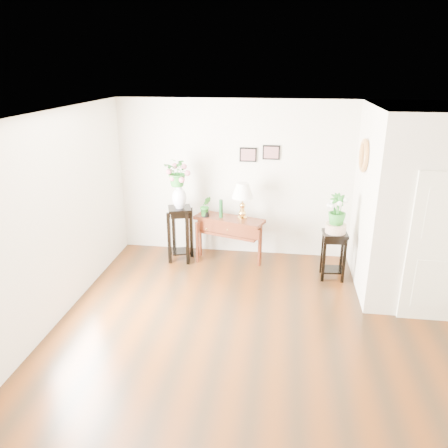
% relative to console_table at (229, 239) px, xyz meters
% --- Properties ---
extents(floor, '(6.00, 5.50, 0.02)m').
position_rel_console_table_xyz_m(floor, '(0.92, -2.31, -0.41)').
color(floor, '#51270C').
rests_on(floor, ground).
extents(ceiling, '(6.00, 5.50, 0.02)m').
position_rel_console_table_xyz_m(ceiling, '(0.92, -2.31, 2.39)').
color(ceiling, white).
rests_on(ceiling, ground).
extents(wall_back, '(6.00, 0.02, 2.80)m').
position_rel_console_table_xyz_m(wall_back, '(0.92, 0.44, 0.99)').
color(wall_back, silver).
rests_on(wall_back, ground).
extents(wall_front, '(6.00, 0.02, 2.80)m').
position_rel_console_table_xyz_m(wall_front, '(0.92, -5.06, 0.99)').
color(wall_front, silver).
rests_on(wall_front, ground).
extents(wall_left, '(0.02, 5.50, 2.80)m').
position_rel_console_table_xyz_m(wall_left, '(-2.08, -2.31, 0.99)').
color(wall_left, silver).
rests_on(wall_left, ground).
extents(partition, '(1.80, 1.95, 2.80)m').
position_rel_console_table_xyz_m(partition, '(3.02, -0.53, 0.99)').
color(partition, silver).
rests_on(partition, floor).
extents(door, '(0.90, 0.05, 2.10)m').
position_rel_console_table_xyz_m(door, '(3.02, -1.53, 0.64)').
color(door, white).
rests_on(door, floor).
extents(art_print_left, '(0.30, 0.02, 0.25)m').
position_rel_console_table_xyz_m(art_print_left, '(0.27, 0.42, 1.44)').
color(art_print_left, black).
rests_on(art_print_left, wall_back).
extents(art_print_right, '(0.30, 0.02, 0.25)m').
position_rel_console_table_xyz_m(art_print_right, '(0.67, 0.42, 1.49)').
color(art_print_right, black).
rests_on(art_print_right, wall_back).
extents(wall_ornament, '(0.07, 0.51, 0.51)m').
position_rel_console_table_xyz_m(wall_ornament, '(2.08, -0.41, 1.64)').
color(wall_ornament, tan).
rests_on(wall_ornament, partition).
extents(console_table, '(1.29, 0.76, 0.82)m').
position_rel_console_table_xyz_m(console_table, '(0.00, 0.00, 0.00)').
color(console_table, '#3F1C06').
rests_on(console_table, floor).
extents(table_lamp, '(0.42, 0.42, 0.64)m').
position_rel_console_table_xyz_m(table_lamp, '(0.23, 0.00, 0.76)').
color(table_lamp, '#E5B55B').
rests_on(table_lamp, console_table).
extents(green_vase, '(0.08, 0.08, 0.32)m').
position_rel_console_table_xyz_m(green_vase, '(-0.14, 0.00, 0.58)').
color(green_vase, '#123E19').
rests_on(green_vase, console_table).
extents(potted_plant, '(0.24, 0.22, 0.36)m').
position_rel_console_table_xyz_m(potted_plant, '(-0.42, 0.00, 0.59)').
color(potted_plant, '#247223').
rests_on(potted_plant, console_table).
extents(plant_stand_a, '(0.48, 0.48, 0.99)m').
position_rel_console_table_xyz_m(plant_stand_a, '(-0.86, -0.09, 0.09)').
color(plant_stand_a, black).
rests_on(plant_stand_a, floor).
extents(porcelain_vase, '(0.28, 0.28, 0.43)m').
position_rel_console_table_xyz_m(porcelain_vase, '(-0.86, -0.09, 0.81)').
color(porcelain_vase, silver).
rests_on(porcelain_vase, plant_stand_a).
extents(lily_arrangement, '(0.53, 0.49, 0.50)m').
position_rel_console_table_xyz_m(lily_arrangement, '(-0.86, -0.09, 1.23)').
color(lily_arrangement, '#247223').
rests_on(lily_arrangement, porcelain_vase).
extents(plant_stand_b, '(0.40, 0.40, 0.80)m').
position_rel_console_table_xyz_m(plant_stand_b, '(1.77, -0.43, -0.01)').
color(plant_stand_b, black).
rests_on(plant_stand_b, floor).
extents(ceramic_bowl, '(0.39, 0.39, 0.15)m').
position_rel_console_table_xyz_m(ceramic_bowl, '(1.77, -0.43, 0.48)').
color(ceramic_bowl, beige).
rests_on(ceramic_bowl, plant_stand_b).
extents(narcissus, '(0.38, 0.38, 0.51)m').
position_rel_console_table_xyz_m(narcissus, '(1.77, -0.43, 0.77)').
color(narcissus, '#247223').
rests_on(narcissus, ceramic_bowl).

